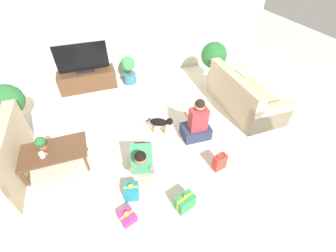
{
  "coord_description": "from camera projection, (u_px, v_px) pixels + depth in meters",
  "views": [
    {
      "loc": [
        -0.52,
        -2.97,
        3.06
      ],
      "look_at": [
        0.44,
        -0.19,
        0.45
      ],
      "focal_mm": 24.0,
      "sensor_mm": 36.0,
      "label": 1
    }
  ],
  "objects": [
    {
      "name": "person_kneeling",
      "position": [
        142.0,
        158.0,
        3.55
      ],
      "size": [
        0.49,
        0.78,
        0.75
      ],
      "rotation": [
        0.0,
        0.0,
        -0.25
      ],
      "color": "#23232D",
      "rests_on": "ground_plane"
    },
    {
      "name": "wall_back",
      "position": [
        111.0,
        28.0,
        5.26
      ],
      "size": [
        8.4,
        0.06,
        2.6
      ],
      "color": "beige",
      "rests_on": "ground_plane"
    },
    {
      "name": "tabletop_plant",
      "position": [
        40.0,
        143.0,
        3.52
      ],
      "size": [
        0.17,
        0.17,
        0.22
      ],
      "color": "#A36042",
      "rests_on": "coffee_table"
    },
    {
      "name": "tv",
      "position": [
        82.0,
        60.0,
        5.21
      ],
      "size": [
        1.18,
        0.2,
        0.68
      ],
      "color": "black",
      "rests_on": "tv_console"
    },
    {
      "name": "potted_plant_corner_left",
      "position": [
        8.0,
        102.0,
        4.2
      ],
      "size": [
        0.6,
        0.6,
        0.95
      ],
      "color": "#336B84",
      "rests_on": "ground_plane"
    },
    {
      "name": "gift_bag_a",
      "position": [
        220.0,
        162.0,
        3.72
      ],
      "size": [
        0.24,
        0.17,
        0.32
      ],
      "rotation": [
        0.0,
        0.0,
        0.19
      ],
      "color": "red",
      "rests_on": "ground_plane"
    },
    {
      "name": "tv_console",
      "position": [
        88.0,
        80.0,
        5.56
      ],
      "size": [
        1.35,
        0.46,
        0.46
      ],
      "color": "brown",
      "rests_on": "ground_plane"
    },
    {
      "name": "dog",
      "position": [
        161.0,
        122.0,
        4.35
      ],
      "size": [
        0.49,
        0.31,
        0.34
      ],
      "rotation": [
        0.0,
        0.0,
        1.09
      ],
      "color": "black",
      "rests_on": "ground_plane"
    },
    {
      "name": "gift_box_c",
      "position": [
        127.0,
        216.0,
        3.11
      ],
      "size": [
        0.27,
        0.29,
        0.16
      ],
      "rotation": [
        0.0,
        0.0,
        0.33
      ],
      "color": "#CC3389",
      "rests_on": "ground_plane"
    },
    {
      "name": "coffee_table",
      "position": [
        53.0,
        152.0,
        3.6
      ],
      "size": [
        1.04,
        0.6,
        0.4
      ],
      "color": "brown",
      "rests_on": "ground_plane"
    },
    {
      "name": "sofa_right",
      "position": [
        244.0,
        96.0,
        4.9
      ],
      "size": [
        0.93,
        1.76,
        0.85
      ],
      "rotation": [
        0.0,
        0.0,
        1.57
      ],
      "color": "#C6B293",
      "rests_on": "ground_plane"
    },
    {
      "name": "ground_plane",
      "position": [
        143.0,
        143.0,
        4.26
      ],
      "size": [
        16.0,
        16.0,
        0.0
      ],
      "primitive_type": "plane",
      "color": "beige"
    },
    {
      "name": "potted_plant_back_right",
      "position": [
        128.0,
        69.0,
        5.69
      ],
      "size": [
        0.36,
        0.36,
        0.7
      ],
      "color": "#336B84",
      "rests_on": "ground_plane"
    },
    {
      "name": "gift_box_a",
      "position": [
        131.0,
        191.0,
        3.35
      ],
      "size": [
        0.25,
        0.25,
        0.28
      ],
      "rotation": [
        0.0,
        0.0,
        -0.23
      ],
      "color": "teal",
      "rests_on": "ground_plane"
    },
    {
      "name": "gift_box_b",
      "position": [
        185.0,
        202.0,
        3.21
      ],
      "size": [
        0.32,
        0.25,
        0.29
      ],
      "rotation": [
        0.0,
        0.0,
        0.32
      ],
      "color": "#2D934C",
      "rests_on": "ground_plane"
    },
    {
      "name": "mug",
      "position": [
        42.0,
        155.0,
        3.44
      ],
      "size": [
        0.12,
        0.08,
        0.09
      ],
      "color": "silver",
      "rests_on": "coffee_table"
    },
    {
      "name": "potted_plant_corner_right",
      "position": [
        214.0,
        56.0,
        5.46
      ],
      "size": [
        0.62,
        0.62,
        1.05
      ],
      "color": "beige",
      "rests_on": "ground_plane"
    },
    {
      "name": "person_sitting",
      "position": [
        197.0,
        124.0,
        4.17
      ],
      "size": [
        0.54,
        0.49,
        0.89
      ],
      "rotation": [
        0.0,
        0.0,
        3.1
      ],
      "color": "#283351",
      "rests_on": "ground_plane"
    }
  ]
}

